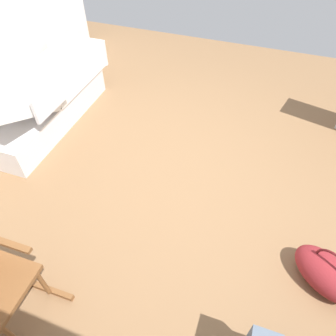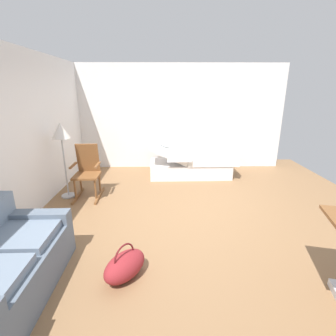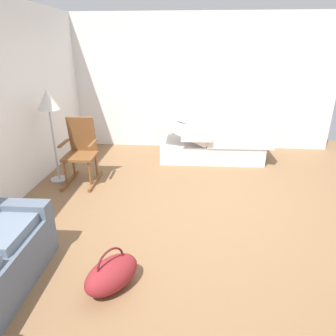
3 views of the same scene
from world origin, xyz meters
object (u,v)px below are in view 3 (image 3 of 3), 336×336
Objects in this scene: hospital_bed at (211,144)px; duffel_bag at (112,274)px; floor_lamp at (49,106)px; rocking_chair at (81,152)px.

hospital_bed is 3.28× the size of duffel_bag.
hospital_bed is 1.42× the size of floor_lamp.
floor_lamp is 2.93m from duffel_bag.
floor_lamp reaches higher than hospital_bed.
hospital_bed is at bearing -63.94° from floor_lamp.
floor_lamp reaches higher than duffel_bag.
floor_lamp is (-1.25, 2.57, 0.93)m from hospital_bed.
duffel_bag is at bearing -155.32° from rocking_chair.
hospital_bed is 2.00× the size of rocking_chair.
rocking_chair is 1.64× the size of duffel_bag.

